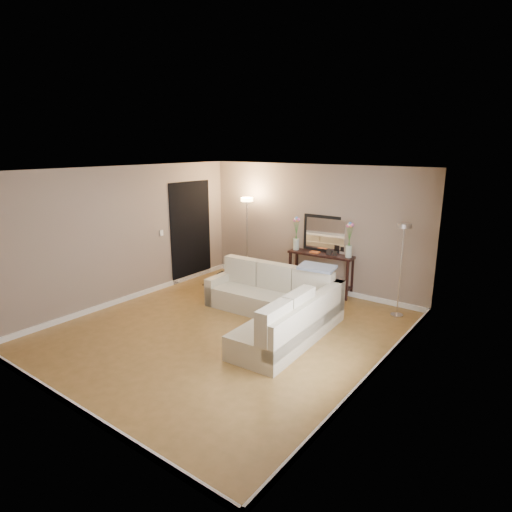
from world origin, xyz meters
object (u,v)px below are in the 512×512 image
Objects in this scene: console_table at (317,270)px; floor_lamp_lit at (247,222)px; sectional_sofa at (276,305)px; floor_lamp_unlit at (402,252)px.

console_table is 0.74× the size of floor_lamp_lit.
sectional_sofa is 2.73m from floor_lamp_lit.
floor_lamp_lit is 1.11× the size of floor_lamp_unlit.
floor_lamp_lit reaches higher than sectional_sofa.
floor_lamp_lit reaches higher than console_table.
floor_lamp_unlit is (1.79, -0.29, 0.71)m from console_table.
floor_lamp_lit is (-1.68, -0.17, 0.84)m from console_table.
sectional_sofa is 1.53× the size of floor_lamp_unlit.
floor_lamp_unlit is at bearing -9.13° from console_table.
floor_lamp_lit is (-1.92, 1.67, 0.99)m from sectional_sofa.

